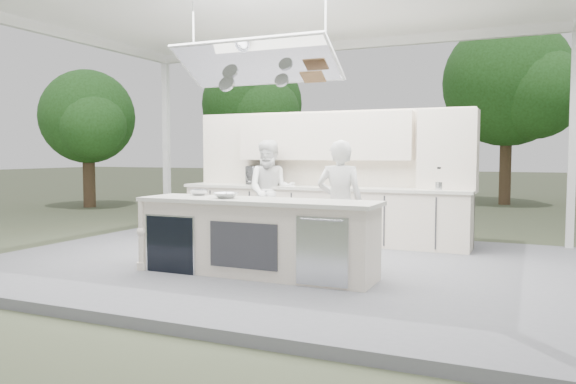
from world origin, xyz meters
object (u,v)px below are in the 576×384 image
at_px(back_counter, 320,214).
at_px(head_chef, 340,204).
at_px(demo_island, 255,237).
at_px(sous_chef, 271,191).

relative_size(back_counter, head_chef, 3.00).
xyz_separation_m(back_counter, head_chef, (1.01, -1.96, 0.37)).
bearing_deg(back_counter, demo_island, -86.37).
relative_size(back_counter, sous_chef, 2.91).
distance_m(demo_island, head_chef, 1.25).
relative_size(demo_island, back_counter, 0.61).
bearing_deg(head_chef, back_counter, -71.11).
distance_m(demo_island, back_counter, 2.82).
height_order(head_chef, sous_chef, sous_chef).
distance_m(demo_island, sous_chef, 2.67).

